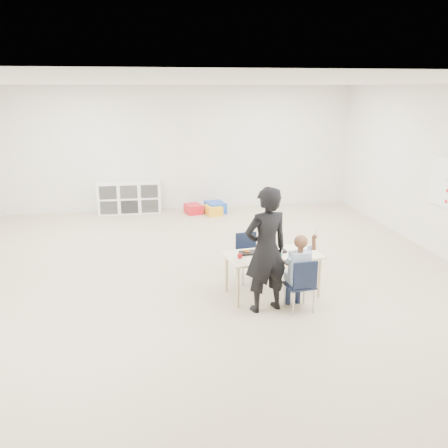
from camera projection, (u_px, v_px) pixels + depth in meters
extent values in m
plane|color=beige|center=(207.00, 282.00, 6.92)|extent=(9.00, 9.00, 0.00)
plane|color=white|center=(205.00, 82.00, 6.15)|extent=(9.00, 9.00, 0.00)
cube|color=white|center=(181.00, 149.00, 10.80)|extent=(8.00, 0.02, 2.80)
cube|color=white|center=(330.00, 376.00, 2.27)|extent=(8.00, 0.02, 2.80)
cube|color=beige|center=(273.00, 255.00, 6.36)|extent=(1.33, 0.78, 0.03)
cube|color=black|center=(277.00, 251.00, 6.44)|extent=(0.24, 0.18, 0.03)
cube|color=black|center=(248.00, 253.00, 6.36)|extent=(0.24, 0.18, 0.03)
cube|color=white|center=(279.00, 252.00, 6.27)|extent=(0.08, 0.08, 0.10)
ellipsoid|color=tan|center=(296.00, 252.00, 6.33)|extent=(0.09, 0.09, 0.07)
sphere|color=maroon|center=(260.00, 251.00, 6.38)|extent=(0.07, 0.07, 0.07)
sphere|color=maroon|center=(240.00, 256.00, 6.19)|extent=(0.07, 0.07, 0.07)
cube|color=white|center=(129.00, 198.00, 10.69)|extent=(1.40, 0.40, 0.70)
cube|color=white|center=(442.00, 182.00, 7.78)|extent=(0.02, 0.60, 0.80)
imported|color=black|center=(266.00, 250.00, 5.85)|extent=(0.66, 0.52, 1.60)
cube|color=red|center=(193.00, 209.00, 10.70)|extent=(0.43, 0.49, 0.21)
cube|color=#F6AD19|center=(214.00, 210.00, 10.59)|extent=(0.38, 0.46, 0.20)
cube|color=blue|center=(215.00, 207.00, 10.77)|extent=(0.48, 0.56, 0.24)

